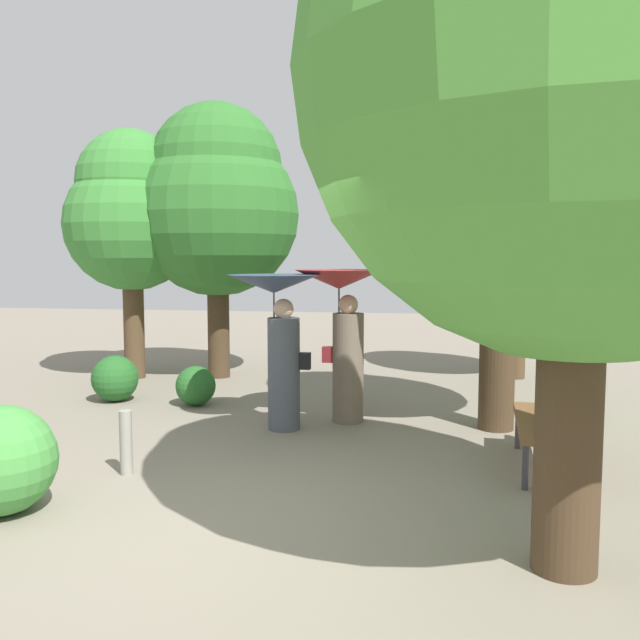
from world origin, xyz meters
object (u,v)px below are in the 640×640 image
(tree_far_back, at_px, (503,140))
(path_marker_post, at_px, (126,443))
(tree_near_left, at_px, (131,212))
(park_bench, at_px, (549,418))
(person_right, at_px, (343,316))
(tree_near_right, at_px, (519,215))
(person_left, at_px, (278,323))
(tree_mid_left, at_px, (217,200))
(tree_mid_right, at_px, (583,27))

(tree_far_back, relative_size, path_marker_post, 8.22)
(tree_near_left, bearing_deg, tree_far_back, -23.40)
(park_bench, xyz_separation_m, tree_near_left, (-6.19, 4.04, 2.32))
(person_right, relative_size, tree_near_right, 0.46)
(tree_near_right, distance_m, path_marker_post, 7.73)
(person_right, height_order, path_marker_post, person_right)
(person_left, height_order, tree_mid_left, tree_mid_left)
(park_bench, relative_size, tree_mid_left, 0.33)
(tree_mid_right, xyz_separation_m, path_marker_post, (-3.77, 1.37, -3.19))
(tree_near_left, bearing_deg, person_right, -31.93)
(tree_mid_right, height_order, path_marker_post, tree_mid_right)
(tree_near_right, xyz_separation_m, tree_far_back, (-0.63, -3.58, 0.66))
(park_bench, distance_m, tree_mid_right, 3.73)
(tree_near_right, distance_m, tree_mid_left, 5.11)
(tree_mid_right, xyz_separation_m, tree_far_back, (-0.11, 3.73, -0.06))
(person_right, height_order, tree_near_right, tree_near_right)
(park_bench, bearing_deg, tree_far_back, -162.40)
(park_bench, height_order, tree_near_left, tree_near_left)
(tree_near_left, bearing_deg, tree_mid_left, 12.36)
(person_right, height_order, tree_mid_right, tree_mid_right)
(park_bench, xyz_separation_m, path_marker_post, (-4.02, -0.84, -0.20))
(tree_far_back, bearing_deg, person_left, -170.36)
(park_bench, distance_m, tree_far_back, 3.32)
(tree_mid_right, bearing_deg, tree_mid_left, 124.64)
(person_left, height_order, person_right, person_right)
(tree_mid_right, bearing_deg, tree_near_right, 85.96)
(person_left, distance_m, path_marker_post, 2.40)
(tree_mid_left, distance_m, path_marker_post, 5.91)
(person_left, height_order, tree_near_left, tree_near_left)
(person_left, bearing_deg, tree_mid_left, 26.63)
(person_right, relative_size, park_bench, 1.26)
(tree_mid_left, distance_m, tree_mid_right, 7.99)
(person_left, height_order, tree_near_right, tree_near_right)
(person_left, height_order, path_marker_post, person_left)
(person_right, xyz_separation_m, tree_mid_right, (2.00, -3.79, 2.16))
(person_right, distance_m, tree_mid_left, 4.11)
(tree_near_right, bearing_deg, tree_far_back, -99.99)
(tree_near_left, height_order, tree_near_right, tree_near_left)
(person_left, bearing_deg, tree_near_right, -41.19)
(tree_near_left, height_order, path_marker_post, tree_near_left)
(tree_near_left, relative_size, path_marker_post, 6.77)
(path_marker_post, bearing_deg, tree_mid_right, -20.04)
(tree_near_left, xyz_separation_m, tree_mid_right, (5.94, -6.25, 0.68))
(tree_mid_left, xyz_separation_m, path_marker_post, (0.76, -5.18, -2.72))
(person_right, bearing_deg, tree_near_left, 55.61)
(tree_mid_left, relative_size, tree_far_back, 0.91)
(person_left, distance_m, tree_mid_right, 4.80)
(tree_far_back, xyz_separation_m, path_marker_post, (-3.65, -2.35, -3.13))
(tree_near_left, height_order, tree_far_back, tree_far_back)
(person_right, distance_m, tree_near_right, 4.56)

